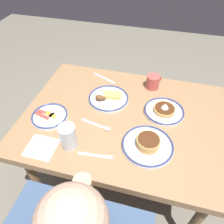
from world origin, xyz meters
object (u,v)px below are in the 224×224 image
Objects in this scene: plate_far_companion at (164,111)px; plate_far_side at (148,145)px; paper_napkin at (41,147)px; fork_near at (96,156)px; fork_far at (105,78)px; plate_near_main at (108,98)px; plate_center_pancakes at (50,116)px; tea_spoon at (100,126)px; drinking_glass at (68,137)px; coffee_mug at (153,82)px.

plate_far_side is at bearing 77.54° from plate_far_companion.
paper_napkin is 0.84× the size of fork_near.
plate_far_companion is 0.50m from fork_far.
plate_far_side is (-0.29, 0.30, 0.01)m from plate_near_main.
fork_far is at bearing -114.20° from plate_center_pancakes.
tea_spoon is (-0.10, 0.44, 0.00)m from fork_far.
drinking_glass is at bearing -11.69° from fork_near.
plate_far_side reaches higher than tea_spoon.
fork_near is at bearing 97.11° from plate_near_main.
plate_near_main is 0.50m from paper_napkin.
plate_far_companion is at bearing 112.77° from coffee_mug.
plate_near_main reaches higher than fork_near.
paper_napkin is 0.81× the size of tea_spoon.
paper_napkin is (-0.05, 0.21, -0.01)m from plate_center_pancakes.
tea_spoon is (0.04, -0.19, 0.00)m from fork_near.
tea_spoon reaches higher than fork_near.
plate_far_companion is 0.39m from tea_spoon.
plate_center_pancakes is at bearing 18.07° from plate_far_companion.
coffee_mug is at bearing -127.13° from paper_napkin.
plate_near_main is at bearing -103.99° from drinking_glass.
fork_near is (-0.34, 0.19, -0.01)m from plate_center_pancakes.
plate_center_pancakes is 1.40× the size of paper_napkin.
fork_far is (0.09, -0.21, -0.01)m from plate_near_main.
coffee_mug is 0.57× the size of fork_near.
drinking_glass is at bearing 88.82° from fork_far.
plate_far_side is 2.59× the size of coffee_mug.
plate_center_pancakes is at bearing -28.56° from fork_near.
plate_near_main is 1.21× the size of plate_center_pancakes.
plate_far_side is at bearing -153.52° from fork_near.
plate_far_companion reaches higher than paper_napkin.
plate_near_main is at bearing -46.05° from plate_far_side.
coffee_mug is 0.75× the size of drinking_glass.
coffee_mug reaches higher than paper_napkin.
plate_near_main is 1.69× the size of paper_napkin.
plate_center_pancakes reaches higher than fork_far.
plate_near_main is 1.37× the size of tea_spoon.
plate_near_main is 0.23m from tea_spoon.
tea_spoon is at bearing 60.83° from coffee_mug.
coffee_mug is at bearing -85.94° from plate_far_side.
plate_far_side is 0.27m from fork_near.
plate_near_main is 0.33m from coffee_mug.
coffee_mug is (0.04, -0.50, 0.03)m from plate_far_side.
plate_center_pancakes reaches higher than tea_spoon.
paper_napkin is (0.59, 0.42, -0.01)m from plate_far_companion.
tea_spoon is (0.28, -0.07, -0.02)m from plate_far_side.
plate_far_companion is 0.90× the size of plate_far_side.
fork_near is at bearing 71.90° from coffee_mug.
plate_far_side reaches higher than paper_napkin.
plate_far_companion is 2.32× the size of coffee_mug.
fork_far is at bearing -28.80° from plate_far_companion.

